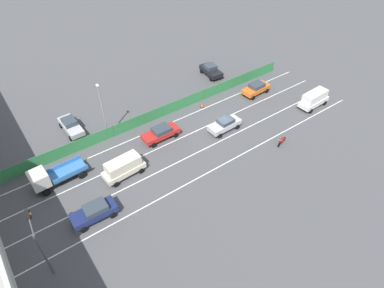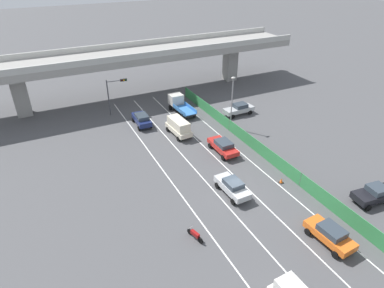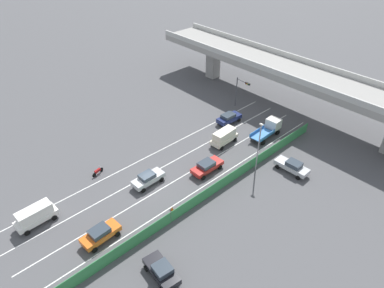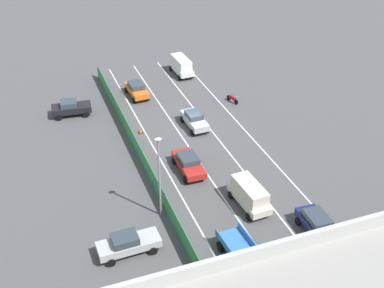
{
  "view_description": "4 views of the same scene",
  "coord_description": "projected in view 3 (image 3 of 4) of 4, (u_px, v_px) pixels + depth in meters",
  "views": [
    {
      "loc": [
        -24.72,
        22.95,
        26.72
      ],
      "look_at": [
        -1.0,
        5.72,
        1.03
      ],
      "focal_mm": 31.29,
      "sensor_mm": 36.0,
      "label": 1
    },
    {
      "loc": [
        -15.82,
        -22.22,
        21.42
      ],
      "look_at": [
        -1.04,
        7.66,
        2.11
      ],
      "focal_mm": 31.21,
      "sensor_mm": 36.0,
      "label": 2
    },
    {
      "loc": [
        28.35,
        -18.55,
        30.12
      ],
      "look_at": [
        -1.22,
        8.69,
        1.7
      ],
      "focal_mm": 32.28,
      "sensor_mm": 36.0,
      "label": 3
    },
    {
      "loc": [
        15.89,
        42.96,
        26.62
      ],
      "look_at": [
        2.12,
        5.77,
        1.71
      ],
      "focal_mm": 46.59,
      "sensor_mm": 36.0,
      "label": 4
    }
  ],
  "objects": [
    {
      "name": "lane_line_left_edge",
      "position": [
        156.0,
        152.0,
        50.45
      ],
      "size": [
        0.14,
        46.05,
        0.01
      ],
      "primitive_type": "cube",
      "color": "silver",
      "rests_on": "ground"
    },
    {
      "name": "car_van_white",
      "position": [
        35.0,
        215.0,
        38.68
      ],
      "size": [
        2.12,
        4.7,
        2.26
      ],
      "color": "silver",
      "rests_on": "ground"
    },
    {
      "name": "car_sedan_silver",
      "position": [
        148.0,
        178.0,
        44.34
      ],
      "size": [
        2.01,
        4.41,
        1.66
      ],
      "color": "#B7BABC",
      "rests_on": "ground"
    },
    {
      "name": "parked_wagon_silver",
      "position": [
        292.0,
        166.0,
        46.38
      ],
      "size": [
        4.72,
        2.03,
        1.69
      ],
      "color": "#B2B5B7",
      "rests_on": "ground"
    },
    {
      "name": "lane_line_mid_left",
      "position": [
        171.0,
        163.0,
        48.45
      ],
      "size": [
        0.14,
        46.05,
        0.01
      ],
      "primitive_type": "cube",
      "color": "silver",
      "rests_on": "ground"
    },
    {
      "name": "lane_line_right_edge",
      "position": [
        204.0,
        186.0,
        44.45
      ],
      "size": [
        0.14,
        46.05,
        0.01
      ],
      "primitive_type": "cube",
      "color": "silver",
      "rests_on": "ground"
    },
    {
      "name": "street_lamp",
      "position": [
        259.0,
        143.0,
        44.64
      ],
      "size": [
        0.6,
        0.36,
        7.41
      ],
      "color": "gray",
      "rests_on": "ground"
    },
    {
      "name": "elevated_overpass",
      "position": [
        291.0,
        74.0,
        57.56
      ],
      "size": [
        56.42,
        8.06,
        8.2
      ],
      "color": "gray",
      "rests_on": "ground"
    },
    {
      "name": "car_van_cream",
      "position": [
        224.0,
        136.0,
        51.63
      ],
      "size": [
        2.27,
        4.69,
        2.23
      ],
      "color": "beige",
      "rests_on": "ground"
    },
    {
      "name": "flatbed_truck_blue",
      "position": [
        270.0,
        128.0,
        53.58
      ],
      "size": [
        2.49,
        5.79,
        2.4
      ],
      "color": "black",
      "rests_on": "ground"
    },
    {
      "name": "green_fence",
      "position": [
        214.0,
        189.0,
        42.89
      ],
      "size": [
        0.1,
        42.15,
        1.63
      ],
      "color": "#338447",
      "rests_on": "ground"
    },
    {
      "name": "parked_sedan_dark",
      "position": [
        162.0,
        271.0,
        33.27
      ],
      "size": [
        4.43,
        2.45,
        1.72
      ],
      "color": "black",
      "rests_on": "ground"
    },
    {
      "name": "traffic_light",
      "position": [
        241.0,
        88.0,
        59.09
      ],
      "size": [
        3.03,
        0.58,
        5.5
      ],
      "color": "#47474C",
      "rests_on": "ground"
    },
    {
      "name": "traffic_cone",
      "position": [
        172.0,
        209.0,
        40.87
      ],
      "size": [
        0.47,
        0.47,
        0.57
      ],
      "color": "orange",
      "rests_on": "ground"
    },
    {
      "name": "car_sedan_navy",
      "position": [
        229.0,
        118.0,
        56.64
      ],
      "size": [
        2.11,
        4.4,
        1.68
      ],
      "color": "navy",
      "rests_on": "ground"
    },
    {
      "name": "lane_line_mid_right",
      "position": [
        187.0,
        174.0,
        46.45
      ],
      "size": [
        0.14,
        46.05,
        0.01
      ],
      "primitive_type": "cube",
      "color": "silver",
      "rests_on": "ground"
    },
    {
      "name": "ground_plane",
      "position": [
        149.0,
        185.0,
        44.67
      ],
      "size": [
        300.0,
        300.0,
        0.0
      ],
      "primitive_type": "plane",
      "color": "#4C4C4F"
    },
    {
      "name": "car_taxi_orange",
      "position": [
        100.0,
        234.0,
        36.96
      ],
      "size": [
        2.21,
        4.39,
        1.65
      ],
      "color": "orange",
      "rests_on": "ground"
    },
    {
      "name": "car_sedan_red",
      "position": [
        207.0,
        166.0,
        46.44
      ],
      "size": [
        2.07,
        4.68,
        1.58
      ],
      "color": "red",
      "rests_on": "ground"
    },
    {
      "name": "motorcycle",
      "position": [
        98.0,
        171.0,
        46.17
      ],
      "size": [
        0.76,
        1.9,
        0.93
      ],
      "color": "black",
      "rests_on": "ground"
    }
  ]
}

